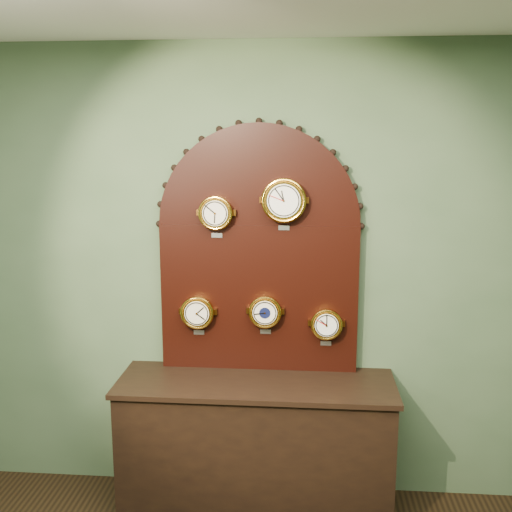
# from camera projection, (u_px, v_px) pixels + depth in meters

# --- Properties ---
(wall_back) EXTENTS (4.00, 0.00, 4.00)m
(wall_back) POSITION_uv_depth(u_px,v_px,m) (259.00, 277.00, 3.72)
(wall_back) COLOR #486243
(wall_back) RESTS_ON ground
(shop_counter) EXTENTS (1.60, 0.50, 0.80)m
(shop_counter) POSITION_uv_depth(u_px,v_px,m) (256.00, 448.00, 3.65)
(shop_counter) COLOR black
(shop_counter) RESTS_ON ground_plane
(display_board) EXTENTS (1.26, 0.06, 1.53)m
(display_board) POSITION_uv_depth(u_px,v_px,m) (259.00, 242.00, 3.63)
(display_board) COLOR black
(display_board) RESTS_ON shop_counter
(roman_clock) EXTENTS (0.20, 0.08, 0.25)m
(roman_clock) POSITION_uv_depth(u_px,v_px,m) (216.00, 213.00, 3.55)
(roman_clock) COLOR gold
(roman_clock) RESTS_ON display_board
(arabic_clock) EXTENTS (0.26, 0.08, 0.31)m
(arabic_clock) POSITION_uv_depth(u_px,v_px,m) (284.00, 200.00, 3.50)
(arabic_clock) COLOR gold
(arabic_clock) RESTS_ON display_board
(hygrometer) EXTENTS (0.20, 0.08, 0.26)m
(hygrometer) POSITION_uv_depth(u_px,v_px,m) (198.00, 312.00, 3.68)
(hygrometer) COLOR gold
(hygrometer) RESTS_ON display_board
(barometer) EXTENTS (0.20, 0.08, 0.25)m
(barometer) POSITION_uv_depth(u_px,v_px,m) (265.00, 312.00, 3.64)
(barometer) COLOR gold
(barometer) RESTS_ON display_board
(tide_clock) EXTENTS (0.19, 0.08, 0.24)m
(tide_clock) POSITION_uv_depth(u_px,v_px,m) (326.00, 324.00, 3.63)
(tide_clock) COLOR gold
(tide_clock) RESTS_ON display_board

